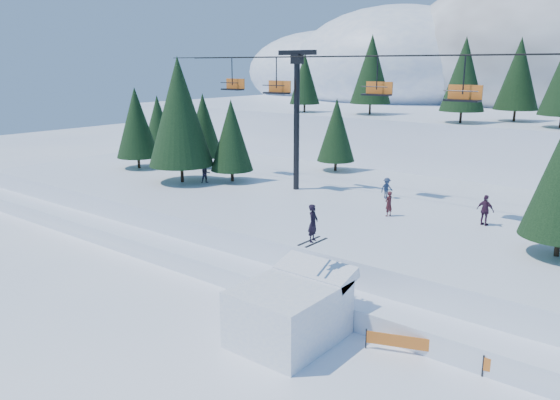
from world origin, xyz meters
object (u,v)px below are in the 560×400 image
Objects in this scene: banner_near at (400,341)px; jump_kicker at (291,310)px; chairlift at (434,105)px; banner_far at (522,374)px.

jump_kicker is at bearing -157.02° from banner_near.
chairlift reaches higher than jump_kicker.
banner_far is at bearing 7.11° from banner_near.
jump_kicker is 2.19× the size of banner_near.
chairlift is 16.24× the size of banner_far.
banner_far is (4.70, 0.59, 0.00)m from banner_near.
chairlift is at bearing 91.80° from jump_kicker.
banner_near is at bearing -172.89° from banner_far.
banner_far is at bearing 15.01° from jump_kicker.
banner_near is at bearing 22.98° from jump_kicker.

